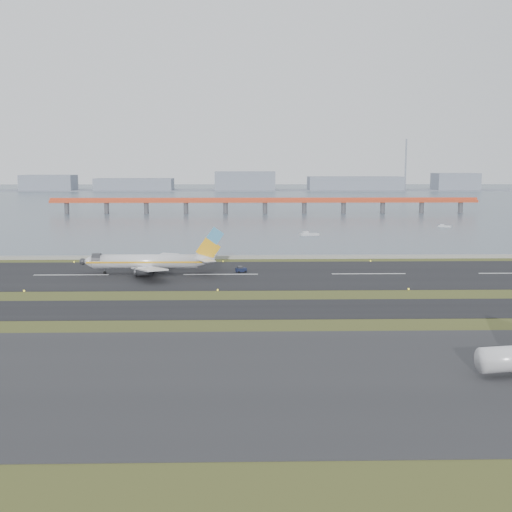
{
  "coord_description": "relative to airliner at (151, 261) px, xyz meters",
  "views": [
    {
      "loc": [
        5.61,
        -140.04,
        29.17
      ],
      "look_at": [
        9.31,
        22.0,
        6.19
      ],
      "focal_mm": 45.0,
      "sensor_mm": 36.0,
      "label": 1
    }
  ],
  "objects": [
    {
      "name": "red_pier",
      "position": [
        38.86,
        218.49,
        3.82
      ],
      "size": [
        260.0,
        5.0,
        10.2
      ],
      "color": "#C44221",
      "rests_on": "ground"
    },
    {
      "name": "runway_strip",
      "position": [
        18.86,
        -1.51,
        -3.41
      ],
      "size": [
        1000.0,
        45.0,
        0.1
      ],
      "primitive_type": "cube",
      "color": "black",
      "rests_on": "ground"
    },
    {
      "name": "workboat_near",
      "position": [
        52.63,
        94.49,
        -2.85
      ],
      "size": [
        8.24,
        4.19,
        1.91
      ],
      "rotation": [
        0.0,
        0.0,
        0.23
      ],
      "color": "silver",
      "rests_on": "ground"
    },
    {
      "name": "pushback_tug",
      "position": [
        24.29,
        1.65,
        -2.58
      ],
      "size": [
        3.2,
        2.49,
        1.8
      ],
      "rotation": [
        0.0,
        0.0,
        0.37
      ],
      "color": "black",
      "rests_on": "ground"
    },
    {
      "name": "apron_strip",
      "position": [
        18.86,
        -86.51,
        -3.41
      ],
      "size": [
        1000.0,
        50.0,
        0.1
      ],
      "primitive_type": "cube",
      "color": "#29292B",
      "rests_on": "ground"
    },
    {
      "name": "bay_water",
      "position": [
        18.86,
        428.49,
        -3.46
      ],
      "size": [
        1400.0,
        800.0,
        1.3
      ],
      "primitive_type": "cube",
      "color": "#4C5B6D",
      "rests_on": "ground"
    },
    {
      "name": "ground",
      "position": [
        18.86,
        -31.51,
        -3.46
      ],
      "size": [
        1000.0,
        1000.0,
        0.0
      ],
      "primitive_type": "plane",
      "color": "#344719",
      "rests_on": "ground"
    },
    {
      "name": "taxiway_strip",
      "position": [
        18.86,
        -43.51,
        -3.41
      ],
      "size": [
        1000.0,
        18.0,
        0.1
      ],
      "primitive_type": "cube",
      "color": "black",
      "rests_on": "ground"
    },
    {
      "name": "seawall",
      "position": [
        18.86,
        28.49,
        -2.96
      ],
      "size": [
        1000.0,
        2.5,
        1.0
      ],
      "primitive_type": "cube",
      "color": "gray",
      "rests_on": "ground"
    },
    {
      "name": "airliner",
      "position": [
        0.0,
        0.0,
        0.0
      ],
      "size": [
        38.52,
        32.89,
        12.8
      ],
      "color": "silver",
      "rests_on": "ground"
    },
    {
      "name": "far_shoreline",
      "position": [
        32.48,
        588.49,
        2.61
      ],
      "size": [
        1400.0,
        80.0,
        60.5
      ],
      "color": "gray",
      "rests_on": "ground"
    },
    {
      "name": "workboat_far",
      "position": [
        121.08,
        130.05,
        -3.0
      ],
      "size": [
        6.2,
        4.19,
        1.45
      ],
      "rotation": [
        0.0,
        0.0,
        -0.43
      ],
      "color": "silver",
      "rests_on": "ground"
    }
  ]
}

